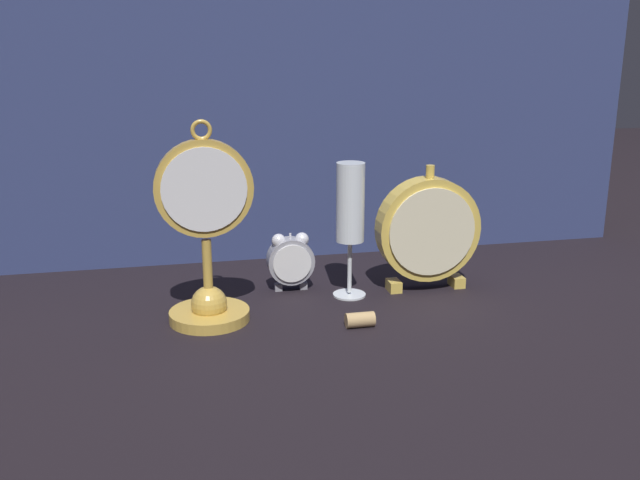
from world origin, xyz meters
TOP-DOWN VIEW (x-y plane):
  - ground_plane at (0.00, 0.00)m, footprint 4.00×4.00m
  - fabric_backdrop_drape at (0.00, 0.33)m, footprint 1.33×0.01m
  - pocket_watch_on_stand at (-0.18, 0.03)m, footprint 0.14×0.12m
  - alarm_clock_twin_bell at (-0.04, 0.14)m, footprint 0.08×0.03m
  - mantel_clock_silver at (0.18, 0.09)m, footprint 0.17×0.04m
  - champagne_flute at (0.05, 0.09)m, footprint 0.05×0.05m
  - wine_cork at (0.03, -0.04)m, footprint 0.04×0.02m

SIDE VIEW (x-z plane):
  - ground_plane at x=0.00m, z-range 0.00..0.00m
  - wine_cork at x=0.03m, z-range 0.00..0.02m
  - alarm_clock_twin_bell at x=-0.04m, z-range 0.01..0.10m
  - mantel_clock_silver at x=0.18m, z-range 0.00..0.21m
  - pocket_watch_on_stand at x=-0.18m, z-range -0.04..0.26m
  - champagne_flute at x=0.05m, z-range 0.03..0.25m
  - fabric_backdrop_drape at x=0.00m, z-range 0.00..0.58m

